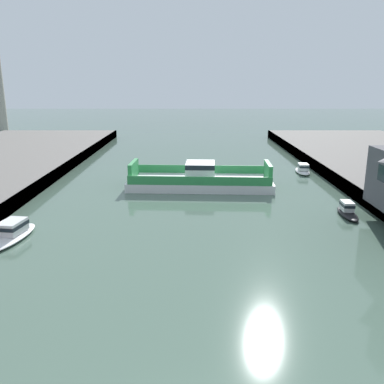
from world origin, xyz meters
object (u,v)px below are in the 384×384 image
(moored_boat_near_right, at_px, (302,169))
(moored_boat_far_left, at_px, (10,233))
(moored_boat_mid_left, at_px, (347,210))
(chain_ferry, at_px, (200,179))

(moored_boat_near_right, height_order, moored_boat_far_left, moored_boat_far_left)
(moored_boat_mid_left, bearing_deg, moored_boat_far_left, -168.27)
(moored_boat_near_right, bearing_deg, chain_ferry, -151.79)
(chain_ferry, relative_size, moored_boat_mid_left, 3.77)
(chain_ferry, relative_size, moored_boat_far_left, 2.46)
(chain_ferry, height_order, moored_boat_far_left, chain_ferry)
(chain_ferry, relative_size, moored_boat_near_right, 3.44)
(moored_boat_mid_left, relative_size, moored_boat_far_left, 0.65)
(chain_ferry, height_order, moored_boat_mid_left, chain_ferry)
(chain_ferry, distance_m, moored_boat_mid_left, 19.14)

